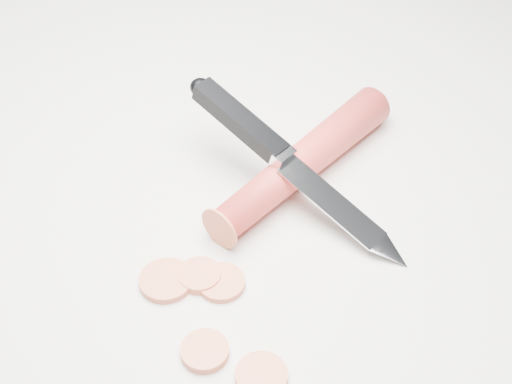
% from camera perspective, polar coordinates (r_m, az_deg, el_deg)
% --- Properties ---
extents(ground, '(2.40, 2.40, 0.00)m').
position_cam_1_polar(ground, '(0.54, -0.48, -4.45)').
color(ground, silver).
rests_on(ground, ground).
extents(carrot, '(0.09, 0.20, 0.03)m').
position_cam_1_polar(carrot, '(0.58, 3.83, 2.51)').
color(carrot, red).
rests_on(carrot, ground).
extents(carrot_slice_0, '(0.04, 0.04, 0.01)m').
position_cam_1_polar(carrot_slice_0, '(0.52, -7.20, -7.03)').
color(carrot_slice_0, '#E2653C').
rests_on(carrot_slice_0, ground).
extents(carrot_slice_1, '(0.03, 0.03, 0.01)m').
position_cam_1_polar(carrot_slice_1, '(0.51, -2.78, -7.25)').
color(carrot_slice_1, '#E2653C').
rests_on(carrot_slice_1, ground).
extents(carrot_slice_2, '(0.03, 0.03, 0.01)m').
position_cam_1_polar(carrot_slice_2, '(0.52, -4.53, -6.68)').
color(carrot_slice_2, '#E2653C').
rests_on(carrot_slice_2, ground).
extents(carrot_slice_3, '(0.03, 0.03, 0.01)m').
position_cam_1_polar(carrot_slice_3, '(0.48, -4.11, -12.57)').
color(carrot_slice_3, '#E2653C').
rests_on(carrot_slice_3, ground).
extents(carrot_slice_4, '(0.03, 0.03, 0.01)m').
position_cam_1_polar(carrot_slice_4, '(0.47, 0.45, -14.48)').
color(carrot_slice_4, '#E2653C').
rests_on(carrot_slice_4, ground).
extents(kitchen_knife, '(0.22, 0.09, 0.07)m').
position_cam_1_polar(kitchen_knife, '(0.55, 3.18, 2.17)').
color(kitchen_knife, silver).
rests_on(kitchen_knife, ground).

